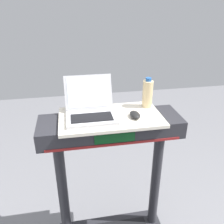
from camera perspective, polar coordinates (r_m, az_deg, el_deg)
name	(u,v)px	position (r m, az deg, el deg)	size (l,w,h in m)	color
desk_board	(111,117)	(1.49, -0.35, -1.27)	(0.63, 0.36, 0.02)	beige
laptop	(90,109)	(1.47, -5.15, 0.76)	(0.30, 0.30, 0.22)	#B7B7BC
computer_mouse	(135,115)	(1.46, 5.48, -0.66)	(0.06, 0.10, 0.03)	black
water_bottle	(148,94)	(1.59, 8.48, 4.37)	(0.07, 0.07, 0.20)	beige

